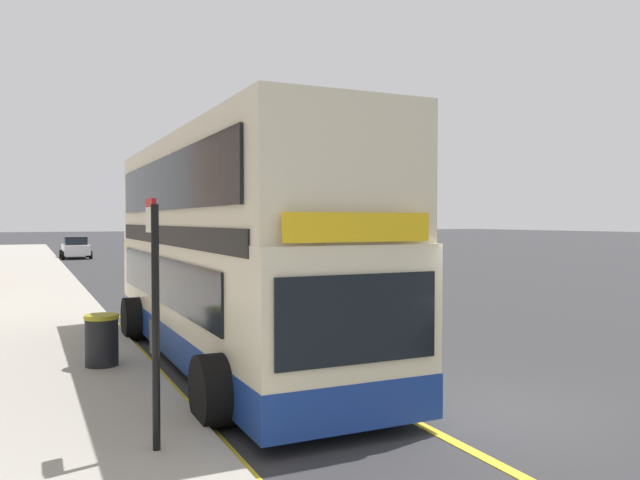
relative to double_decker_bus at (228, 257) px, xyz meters
The scene contains 9 objects.
ground_plane 27.15m from the double_decker_bus, 84.79° to the left, with size 260.00×260.00×0.00m, color #333335.
pavement_near 27.41m from the double_decker_bus, 99.57° to the left, with size 6.00×76.00×0.14m, color #A39E93.
double_decker_bus is the anchor object (origin of this frame).
bus_bay_markings 2.08m from the double_decker_bus, 118.79° to the right, with size 2.83×14.19×0.01m.
bus_stop_sign 5.27m from the double_decker_bus, 116.05° to the right, with size 0.09×0.51×2.92m.
parked_car_white_ahead 37.68m from the double_decker_bus, 90.43° to the left, with size 2.09×4.20×1.62m.
parked_car_black_far 48.51m from the double_decker_bus, 81.29° to the left, with size 2.09×4.20×1.62m.
parked_car_silver_kerbside 22.18m from the double_decker_bus, 76.34° to the left, with size 2.09×4.20×1.62m.
litter_bin 2.82m from the double_decker_bus, behind, with size 0.62×0.62×0.94m.
Camera 1 is at (-6.12, -7.12, 2.80)m, focal length 35.38 mm.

